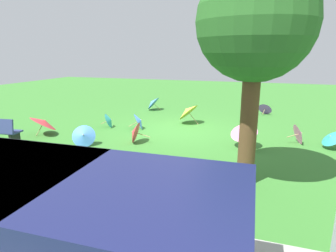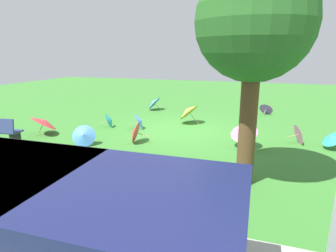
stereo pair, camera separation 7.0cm
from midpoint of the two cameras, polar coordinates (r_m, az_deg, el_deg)
The scene contains 14 objects.
ground at distance 10.69m, azimuth 2.30°, elevation -1.05°, with size 40.00×40.00×0.00m, color #387A2D.
van_dark at distance 3.92m, azimuth -25.04°, elevation -16.35°, with size 4.65×2.22×1.53m.
shade_tree at distance 6.22m, azimuth 17.15°, elevation 18.65°, with size 2.37×2.37×4.60m.
parasol_purple_0 at distance 14.34m, azimuth 19.08°, elevation 3.31°, with size 0.75×0.64×0.58m.
parasol_blue_0 at distance 14.68m, azimuth -2.81°, elevation 4.71°, with size 0.80×0.83×0.75m.
parasol_pink_0 at distance 9.04m, azimuth 15.03°, elevation -1.03°, with size 1.04×1.01×0.78m.
parasol_blue_1 at distance 10.99m, azimuth -5.38°, elevation 1.05°, with size 0.72×0.77×0.64m.
parasol_red_0 at distance 11.03m, azimuth -23.13°, elevation 0.79°, with size 1.29×1.28×0.78m.
parasol_teal_0 at distance 9.94m, azimuth 29.95°, elevation -2.06°, with size 0.77×0.81×0.60m.
parasol_blue_2 at distance 9.28m, azimuth -16.20°, elevation -1.79°, with size 0.87×0.82×0.69m.
parasol_pink_1 at distance 10.05m, azimuth 24.92°, elevation -1.45°, with size 0.62×0.72×0.66m.
parasol_teal_1 at distance 11.41m, azimuth -11.21°, elevation 1.17°, with size 0.58×0.66×0.58m.
parasol_red_1 at distance 9.32m, azimuth -6.51°, elevation -1.19°, with size 0.74×0.74×0.70m.
parasol_yellow_0 at distance 11.81m, azimuth 4.13°, elevation 3.05°, with size 0.97×1.04×0.92m.
Camera 2 is at (-2.97, 9.87, 2.82)m, focal length 30.71 mm.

